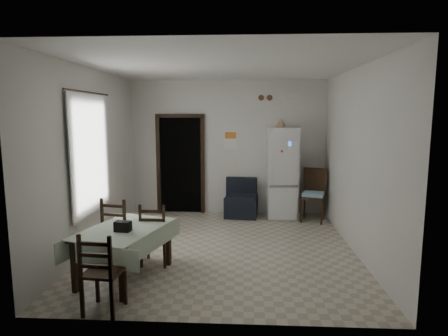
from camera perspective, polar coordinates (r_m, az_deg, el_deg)
ground at (r=6.27m, az=-0.25°, el=-12.04°), size 4.50×4.50×0.00m
ceiling at (r=5.93m, az=-0.27°, el=15.28°), size 4.20×4.50×0.02m
wall_back at (r=8.16m, az=0.66°, el=3.12°), size 4.20×0.02×2.90m
wall_front at (r=3.71m, az=-2.28°, el=-2.93°), size 4.20×0.02×2.90m
wall_left at (r=6.40m, az=-19.38°, el=1.28°), size 0.02×4.50×2.90m
wall_right at (r=6.17m, az=19.60°, el=1.04°), size 0.02×4.50×2.90m
doorway at (r=8.52m, az=-6.36°, el=0.64°), size 1.06×0.52×2.22m
window_recess at (r=6.23m, az=-20.54°, el=1.97°), size 0.10×1.20×1.60m
curtain at (r=6.19m, az=-19.61°, el=1.98°), size 0.02×1.45×1.85m
curtain_rod at (r=6.16m, az=-19.95°, el=10.80°), size 0.02×1.60×0.02m
calendar at (r=8.14m, az=1.01°, el=4.30°), size 0.28×0.02×0.40m
calendar_image at (r=8.12m, az=1.01°, el=5.01°), size 0.24×0.01×0.14m
light_switch at (r=8.18m, az=1.70°, el=0.67°), size 0.08×0.02×0.12m
vent_left at (r=8.13m, az=5.69°, el=10.61°), size 0.12×0.03×0.12m
vent_right at (r=8.14m, az=6.98°, el=10.59°), size 0.12×0.03×0.12m
emergency_light at (r=8.16m, az=10.35°, el=10.72°), size 0.25×0.07×0.09m
fridge at (r=7.94m, az=8.87°, el=-0.74°), size 0.63×0.63×1.90m
tan_cone at (r=7.82m, az=8.66°, el=6.82°), size 0.24×0.24×0.19m
navy_seat at (r=8.00m, az=2.66°, el=-4.57°), size 0.74×0.72×0.81m
corner_chair at (r=7.82m, az=13.45°, el=-4.09°), size 0.58×0.58×1.07m
dining_table at (r=5.26m, az=-14.85°, el=-12.41°), size 1.20×1.51×0.68m
black_bag at (r=5.00m, az=-15.17°, el=-8.57°), size 0.21×0.14×0.13m
dining_chair_far_left at (r=5.80m, az=-15.48°, el=-8.93°), size 0.50×0.50×0.98m
dining_chair_far_right at (r=5.60m, az=-10.38°, el=-9.71°), size 0.41×0.41×0.92m
dining_chair_near_head at (r=4.45m, az=-17.92°, el=-14.71°), size 0.43×0.43×0.93m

